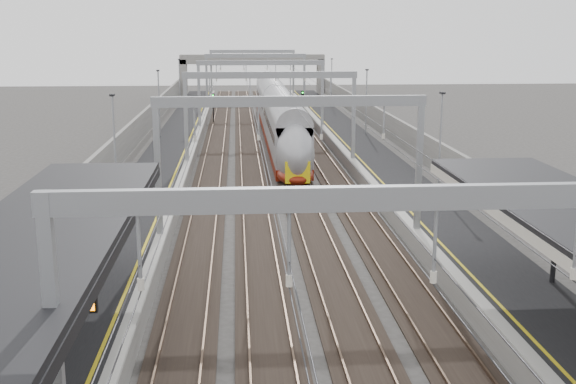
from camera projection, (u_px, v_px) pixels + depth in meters
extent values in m
cube|color=black|center=(168.00, 160.00, 57.25)|extent=(4.00, 120.00, 1.00)
cube|color=black|center=(367.00, 158.00, 58.36)|extent=(4.00, 120.00, 1.00)
cube|color=black|center=(213.00, 165.00, 57.60)|extent=(2.40, 140.00, 0.08)
cube|color=brown|center=(204.00, 164.00, 57.53)|extent=(0.07, 140.00, 0.14)
cube|color=brown|center=(222.00, 164.00, 57.63)|extent=(0.07, 140.00, 0.14)
cube|color=black|center=(250.00, 165.00, 57.81)|extent=(2.40, 140.00, 0.08)
cube|color=brown|center=(241.00, 164.00, 57.74)|extent=(0.07, 140.00, 0.14)
cube|color=brown|center=(259.00, 164.00, 57.84)|extent=(0.07, 140.00, 0.14)
cube|color=black|center=(287.00, 164.00, 58.01)|extent=(2.40, 140.00, 0.08)
cube|color=brown|center=(279.00, 163.00, 57.94)|extent=(0.07, 140.00, 0.14)
cube|color=brown|center=(296.00, 163.00, 58.04)|extent=(0.07, 140.00, 0.14)
cube|color=black|center=(324.00, 164.00, 58.22)|extent=(2.40, 140.00, 0.08)
cube|color=brown|center=(316.00, 163.00, 58.15)|extent=(0.07, 140.00, 0.14)
cube|color=brown|center=(333.00, 163.00, 58.25)|extent=(0.07, 140.00, 0.14)
cube|color=gray|center=(55.00, 349.00, 14.70)|extent=(0.28, 0.28, 6.60)
cube|color=gray|center=(364.00, 198.00, 14.46)|extent=(13.00, 0.25, 0.50)
cube|color=gray|center=(158.00, 167.00, 34.16)|extent=(0.28, 0.28, 6.60)
cube|color=gray|center=(419.00, 163.00, 35.03)|extent=(0.28, 0.28, 6.60)
cube|color=gray|center=(290.00, 101.00, 33.92)|extent=(13.00, 0.25, 0.50)
cube|color=gray|center=(186.00, 117.00, 53.61)|extent=(0.28, 0.28, 6.60)
cube|color=gray|center=(354.00, 115.00, 54.49)|extent=(0.28, 0.28, 6.60)
cube|color=gray|center=(270.00, 75.00, 53.38)|extent=(13.00, 0.25, 0.50)
cube|color=gray|center=(199.00, 93.00, 73.07)|extent=(0.28, 0.28, 6.60)
cube|color=gray|center=(322.00, 93.00, 73.95)|extent=(0.28, 0.28, 6.60)
cube|color=gray|center=(261.00, 63.00, 72.84)|extent=(13.00, 0.25, 0.50)
cube|color=gray|center=(207.00, 80.00, 92.53)|extent=(0.28, 0.28, 6.60)
cube|color=gray|center=(304.00, 79.00, 93.40)|extent=(0.28, 0.28, 6.60)
cube|color=gray|center=(255.00, 56.00, 92.29)|extent=(13.00, 0.25, 0.50)
cube|color=gray|center=(211.00, 72.00, 110.04)|extent=(0.28, 0.28, 6.60)
cube|color=gray|center=(293.00, 72.00, 110.92)|extent=(0.28, 0.28, 6.60)
cube|color=gray|center=(252.00, 51.00, 109.81)|extent=(13.00, 0.25, 0.50)
cylinder|color=#262628|center=(213.00, 91.00, 61.26)|extent=(0.03, 140.00, 0.03)
cylinder|color=#262628|center=(248.00, 91.00, 61.47)|extent=(0.03, 140.00, 0.03)
cylinder|color=#262628|center=(283.00, 91.00, 61.67)|extent=(0.03, 140.00, 0.03)
cylinder|color=#262628|center=(318.00, 91.00, 61.88)|extent=(0.03, 140.00, 0.03)
cylinder|color=black|center=(43.00, 243.00, 26.42)|extent=(0.20, 0.20, 4.00)
cube|color=black|center=(62.00, 302.00, 16.57)|extent=(1.60, 0.15, 0.55)
cube|color=orange|center=(61.00, 303.00, 16.49)|extent=(1.50, 0.02, 0.42)
cylinder|color=black|center=(556.00, 233.00, 27.77)|extent=(0.20, 0.20, 4.00)
cube|color=slate|center=(252.00, 59.00, 110.06)|extent=(22.00, 2.20, 1.40)
cube|color=slate|center=(184.00, 80.00, 110.02)|extent=(1.00, 2.20, 6.20)
cube|color=slate|center=(320.00, 79.00, 111.47)|extent=(1.00, 2.20, 6.20)
cube|color=slate|center=(127.00, 147.00, 56.79)|extent=(0.30, 120.00, 3.20)
cube|color=slate|center=(407.00, 144.00, 58.34)|extent=(0.30, 120.00, 3.20)
cube|color=maroon|center=(284.00, 149.00, 61.83)|extent=(2.68, 22.85, 0.79)
cube|color=gray|center=(284.00, 127.00, 61.41)|extent=(2.68, 22.85, 2.98)
cube|color=black|center=(291.00, 171.00, 54.12)|extent=(1.99, 2.38, 0.50)
cube|color=maroon|center=(271.00, 117.00, 84.44)|extent=(2.68, 22.85, 0.79)
cube|color=gray|center=(271.00, 101.00, 84.03)|extent=(2.68, 22.85, 2.98)
cube|color=black|center=(275.00, 129.00, 76.73)|extent=(1.99, 2.38, 0.50)
ellipsoid|color=gray|center=(295.00, 154.00, 50.17)|extent=(2.68, 5.17, 4.17)
cube|color=yellow|center=(298.00, 172.00, 48.29)|extent=(1.69, 0.12, 1.49)
cube|color=black|center=(297.00, 149.00, 48.39)|extent=(1.59, 0.57, 0.93)
cylinder|color=black|center=(213.00, 111.00, 83.05)|extent=(0.12, 0.12, 3.00)
cube|color=black|center=(213.00, 97.00, 82.70)|extent=(0.32, 0.22, 0.75)
sphere|color=#0CE526|center=(213.00, 95.00, 82.54)|extent=(0.16, 0.16, 0.16)
cylinder|color=black|center=(288.00, 113.00, 80.78)|extent=(0.12, 0.12, 3.00)
cube|color=black|center=(288.00, 99.00, 80.42)|extent=(0.32, 0.22, 0.75)
sphere|color=red|center=(288.00, 97.00, 80.26)|extent=(0.16, 0.16, 0.16)
cylinder|color=black|center=(303.00, 107.00, 86.72)|extent=(0.12, 0.12, 3.00)
cube|color=black|center=(303.00, 94.00, 86.36)|extent=(0.32, 0.22, 0.75)
sphere|color=#0CE526|center=(303.00, 93.00, 86.20)|extent=(0.16, 0.16, 0.16)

